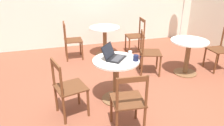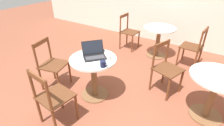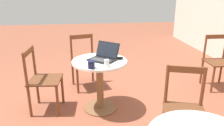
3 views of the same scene
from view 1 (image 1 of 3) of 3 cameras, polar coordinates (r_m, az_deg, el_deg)
ground_plane at (r=3.62m, az=4.48°, el=-10.97°), size 16.00×16.00×0.00m
cafe_table_near at (r=3.51m, az=1.04°, el=-2.32°), size 0.74×0.74×0.73m
cafe_table_mid at (r=4.69m, az=19.30°, el=3.15°), size 0.74×0.74×0.73m
cafe_table_far at (r=5.42m, az=-1.90°, el=7.20°), size 0.74×0.74×0.73m
chair_near_front at (r=2.88m, az=4.32°, el=-10.19°), size 0.45×0.45×0.89m
chair_near_left at (r=3.23m, az=-11.46°, el=-6.48°), size 0.51×0.51×0.89m
chair_mid_right at (r=5.18m, az=26.57°, el=3.13°), size 0.43×0.43×0.89m
chair_mid_left at (r=4.53m, az=9.48°, el=2.67°), size 0.52×0.52×0.89m
chair_far_right at (r=5.63m, az=6.35°, el=7.03°), size 0.45×0.45×0.89m
chair_far_left at (r=5.32m, az=-10.56°, el=5.80°), size 0.42×0.42×0.89m
laptop at (r=3.45m, az=0.49°, el=1.87°), size 0.45×0.46×0.22m
mouse at (r=3.66m, az=-0.61°, el=2.67°), size 0.06×0.10×0.03m
mug at (r=3.39m, az=6.28°, el=1.34°), size 0.12×0.08×0.09m
drinking_glass at (r=3.55m, az=4.74°, el=2.41°), size 0.06×0.06×0.09m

